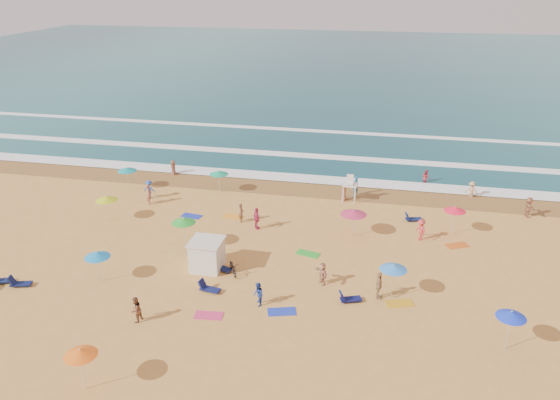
# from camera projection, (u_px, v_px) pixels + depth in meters

# --- Properties ---
(ground) EXTENTS (220.00, 220.00, 0.00)m
(ground) POSITION_uv_depth(u_px,v_px,m) (273.00, 251.00, 39.75)
(ground) COLOR gold
(ground) RESTS_ON ground
(ocean) EXTENTS (220.00, 140.00, 0.18)m
(ocean) POSITION_uv_depth(u_px,v_px,m) (358.00, 66.00, 115.43)
(ocean) COLOR #0C4756
(ocean) RESTS_ON ground
(wet_sand) EXTENTS (220.00, 220.00, 0.00)m
(wet_sand) POSITION_uv_depth(u_px,v_px,m) (302.00, 189.00, 51.01)
(wet_sand) COLOR olive
(wet_sand) RESTS_ON ground
(surf_foam) EXTENTS (200.00, 18.70, 0.05)m
(surf_foam) POSITION_uv_depth(u_px,v_px,m) (316.00, 158.00, 58.92)
(surf_foam) COLOR white
(surf_foam) RESTS_ON ground
(cabana) EXTENTS (2.00, 2.00, 2.00)m
(cabana) POSITION_uv_depth(u_px,v_px,m) (207.00, 255.00, 37.11)
(cabana) COLOR silver
(cabana) RESTS_ON ground
(cabana_roof) EXTENTS (2.20, 2.20, 0.12)m
(cabana_roof) POSITION_uv_depth(u_px,v_px,m) (206.00, 241.00, 36.70)
(cabana_roof) COLOR silver
(cabana_roof) RESTS_ON cabana
(bicycle) EXTENTS (1.40, 1.87, 0.94)m
(bicycle) POSITION_uv_depth(u_px,v_px,m) (233.00, 267.00, 36.70)
(bicycle) COLOR black
(bicycle) RESTS_ON ground
(lifeguard_stand) EXTENTS (1.20, 1.20, 2.10)m
(lifeguard_stand) POSITION_uv_depth(u_px,v_px,m) (350.00, 190.00, 47.96)
(lifeguard_stand) COLOR white
(lifeguard_stand) RESTS_ON ground
(beach_umbrellas) EXTENTS (44.44, 27.44, 0.72)m
(beach_umbrellas) POSITION_uv_depth(u_px,v_px,m) (312.00, 227.00, 38.75)
(beach_umbrellas) COLOR #BFD116
(beach_umbrellas) RESTS_ON ground
(loungers) EXTENTS (52.03, 16.24, 0.34)m
(loungers) POSITION_uv_depth(u_px,v_px,m) (329.00, 276.00, 36.19)
(loungers) COLOR #0E1647
(loungers) RESTS_ON ground
(towels) EXTENTS (49.32, 20.64, 0.03)m
(towels) POSITION_uv_depth(u_px,v_px,m) (254.00, 270.00, 37.28)
(towels) COLOR #C95619
(towels) RESTS_ON ground
(beachgoers) EXTENTS (42.70, 27.41, 2.08)m
(beachgoers) POSITION_uv_depth(u_px,v_px,m) (315.00, 217.00, 43.34)
(beachgoers) COLOR brown
(beachgoers) RESTS_ON ground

